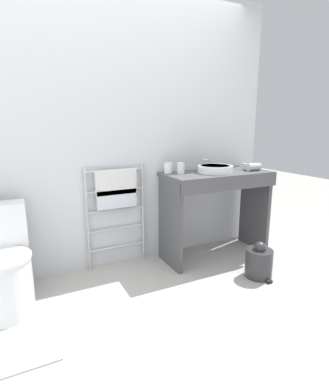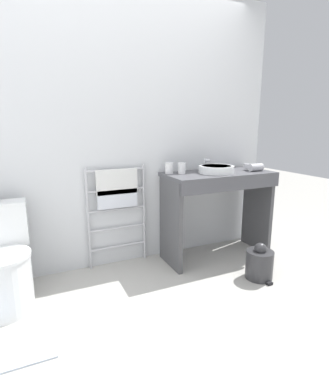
{
  "view_description": "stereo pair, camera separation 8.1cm",
  "coord_description": "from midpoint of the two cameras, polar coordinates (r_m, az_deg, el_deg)",
  "views": [
    {
      "loc": [
        -0.94,
        -1.41,
        1.31
      ],
      "look_at": [
        0.19,
        0.86,
        0.75
      ],
      "focal_mm": 28.0,
      "sensor_mm": 36.0,
      "label": 1
    },
    {
      "loc": [
        -0.87,
        -1.44,
        1.31
      ],
      "look_at": [
        0.19,
        0.86,
        0.75
      ],
      "focal_mm": 28.0,
      "sensor_mm": 36.0,
      "label": 2
    }
  ],
  "objects": [
    {
      "name": "ground_plane",
      "position": [
        2.14,
        5.16,
        -25.43
      ],
      "size": [
        12.0,
        12.0,
        0.0
      ],
      "primitive_type": "plane",
      "color": "#B2AFA8"
    },
    {
      "name": "hair_dryer",
      "position": [
        3.15,
        15.88,
        4.65
      ],
      "size": [
        0.19,
        0.16,
        0.08
      ],
      "color": "#B7B7BC",
      "rests_on": "vanity_counter"
    },
    {
      "name": "towel_radiator",
      "position": [
        2.79,
        -9.97,
        -0.79
      ],
      "size": [
        0.56,
        0.06,
        0.96
      ],
      "color": "silver",
      "rests_on": "ground_plane"
    },
    {
      "name": "trash_bin",
      "position": [
        2.82,
        16.73,
        -12.65
      ],
      "size": [
        0.23,
        0.27,
        0.32
      ],
      "color": "#333335",
      "rests_on": "ground_plane"
    },
    {
      "name": "bath_mat",
      "position": [
        2.2,
        -28.61,
        -25.55
      ],
      "size": [
        0.56,
        0.36,
        0.01
      ],
      "primitive_type": "cube",
      "color": "#B2BCCC",
      "rests_on": "ground_plane"
    },
    {
      "name": "faucet",
      "position": [
        3.07,
        6.86,
        5.57
      ],
      "size": [
        0.02,
        0.1,
        0.12
      ],
      "color": "silver",
      "rests_on": "vanity_counter"
    },
    {
      "name": "toilet",
      "position": [
        2.51,
        -29.49,
        -12.71
      ],
      "size": [
        0.41,
        0.56,
        0.76
      ],
      "color": "white",
      "rests_on": "ground_plane"
    },
    {
      "name": "cup_near_wall",
      "position": [
        2.84,
        -0.1,
        4.57
      ],
      "size": [
        0.08,
        0.08,
        0.1
      ],
      "color": "white",
      "rests_on": "vanity_counter"
    },
    {
      "name": "wall_back",
      "position": [
        2.87,
        -8.29,
        11.65
      ],
      "size": [
        3.04,
        0.12,
        2.55
      ],
      "primitive_type": "cube",
      "color": "silver",
      "rests_on": "ground_plane"
    },
    {
      "name": "sink_basin",
      "position": [
        2.92,
        8.8,
        4.38
      ],
      "size": [
        0.34,
        0.34,
        0.07
      ],
      "color": "white",
      "rests_on": "vanity_counter"
    },
    {
      "name": "cup_near_edge",
      "position": [
        2.84,
        2.3,
        4.56
      ],
      "size": [
        0.07,
        0.07,
        0.1
      ],
      "color": "white",
      "rests_on": "vanity_counter"
    },
    {
      "name": "vanity_counter",
      "position": [
        3.01,
        9.19,
        -1.32
      ],
      "size": [
        1.07,
        0.5,
        0.87
      ],
      "color": "#4C4C51",
      "rests_on": "ground_plane"
    }
  ]
}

